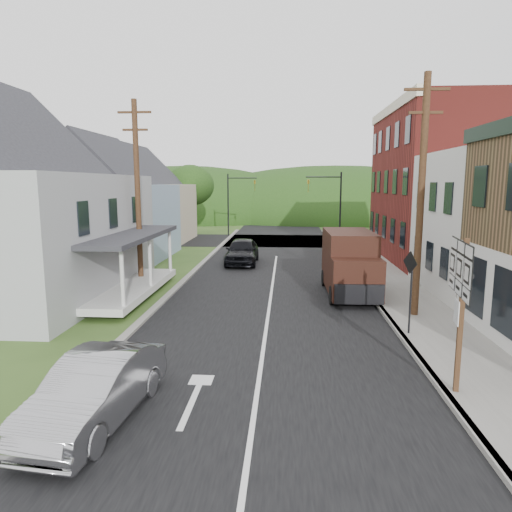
% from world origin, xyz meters
% --- Properties ---
extents(ground, '(120.00, 120.00, 0.00)m').
position_xyz_m(ground, '(0.00, 0.00, 0.00)').
color(ground, '#2D4719').
rests_on(ground, ground).
extents(road, '(9.00, 90.00, 0.02)m').
position_xyz_m(road, '(0.00, 10.00, 0.00)').
color(road, black).
rests_on(road, ground).
extents(cross_road, '(60.00, 9.00, 0.02)m').
position_xyz_m(cross_road, '(0.00, 27.00, 0.00)').
color(cross_road, black).
rests_on(cross_road, ground).
extents(sidewalk_right, '(2.80, 55.00, 0.15)m').
position_xyz_m(sidewalk_right, '(5.90, 8.00, 0.07)').
color(sidewalk_right, slate).
rests_on(sidewalk_right, ground).
extents(curb_right, '(0.20, 55.00, 0.15)m').
position_xyz_m(curb_right, '(4.55, 8.00, 0.07)').
color(curb_right, slate).
rests_on(curb_right, ground).
extents(curb_left, '(0.30, 55.00, 0.12)m').
position_xyz_m(curb_left, '(-4.65, 8.00, 0.06)').
color(curb_left, slate).
rests_on(curb_left, ground).
extents(storefront_red, '(8.00, 12.00, 10.00)m').
position_xyz_m(storefront_red, '(11.30, 17.00, 5.00)').
color(storefront_red, maroon).
rests_on(storefront_red, ground).
extents(house_gray, '(10.20, 12.24, 8.35)m').
position_xyz_m(house_gray, '(-12.00, 6.00, 4.23)').
color(house_gray, '#9E9FA3').
rests_on(house_gray, ground).
extents(house_blue, '(7.14, 8.16, 7.28)m').
position_xyz_m(house_blue, '(-11.00, 17.00, 3.69)').
color(house_blue, '#89A1BC').
rests_on(house_blue, ground).
extents(house_cream, '(7.14, 8.16, 7.28)m').
position_xyz_m(house_cream, '(-11.50, 26.00, 3.69)').
color(house_cream, '#B6A48D').
rests_on(house_cream, ground).
extents(utility_pole_right, '(1.60, 0.26, 9.00)m').
position_xyz_m(utility_pole_right, '(5.60, 3.50, 4.66)').
color(utility_pole_right, '#472D19').
rests_on(utility_pole_right, ground).
extents(utility_pole_left, '(1.60, 0.26, 9.00)m').
position_xyz_m(utility_pole_left, '(-6.50, 8.00, 4.66)').
color(utility_pole_left, '#472D19').
rests_on(utility_pole_left, ground).
extents(traffic_signal_right, '(2.87, 0.20, 6.00)m').
position_xyz_m(traffic_signal_right, '(4.30, 23.50, 3.76)').
color(traffic_signal_right, black).
rests_on(traffic_signal_right, ground).
extents(traffic_signal_left, '(2.87, 0.20, 6.00)m').
position_xyz_m(traffic_signal_left, '(-4.30, 30.50, 3.76)').
color(traffic_signal_left, black).
rests_on(traffic_signal_left, ground).
extents(tree_left_c, '(5.80, 5.80, 8.41)m').
position_xyz_m(tree_left_c, '(-19.00, 20.00, 5.94)').
color(tree_left_c, '#382616').
rests_on(tree_left_c, ground).
extents(tree_left_d, '(4.80, 4.80, 6.94)m').
position_xyz_m(tree_left_d, '(-9.00, 32.00, 4.88)').
color(tree_left_d, '#382616').
rests_on(tree_left_d, ground).
extents(forested_ridge, '(90.00, 30.00, 16.00)m').
position_xyz_m(forested_ridge, '(0.00, 55.00, 0.00)').
color(forested_ridge, black).
rests_on(forested_ridge, ground).
extents(silver_sedan, '(1.99, 4.51, 1.44)m').
position_xyz_m(silver_sedan, '(-3.37, -4.80, 0.72)').
color(silver_sedan, '#9E9DA2').
rests_on(silver_sedan, ground).
extents(dark_sedan, '(1.93, 4.80, 1.64)m').
position_xyz_m(dark_sedan, '(-2.12, 14.87, 0.82)').
color(dark_sedan, black).
rests_on(dark_sedan, ground).
extents(delivery_van, '(2.23, 5.24, 2.91)m').
position_xyz_m(delivery_van, '(3.60, 7.05, 1.47)').
color(delivery_van, black).
rests_on(delivery_van, ground).
extents(route_sign_cluster, '(0.38, 2.11, 3.72)m').
position_xyz_m(route_sign_cluster, '(4.75, -3.07, 2.56)').
color(route_sign_cluster, '#472D19').
rests_on(route_sign_cluster, sidewalk_right).
extents(warning_sign, '(0.28, 0.73, 2.79)m').
position_xyz_m(warning_sign, '(4.77, 1.24, 1.93)').
color(warning_sign, black).
rests_on(warning_sign, sidewalk_right).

